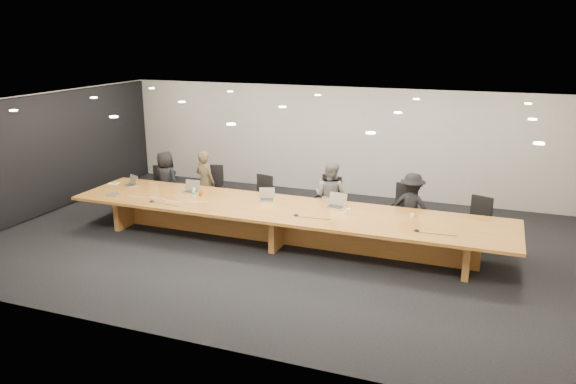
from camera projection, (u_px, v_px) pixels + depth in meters
name	position (u px, v px, depth m)	size (l,w,h in m)	color
ground	(283.00, 243.00, 11.45)	(12.00, 12.00, 0.00)	black
back_wall	(338.00, 141.00, 14.66)	(12.00, 0.02, 2.80)	silver
left_wall_panel	(46.00, 155.00, 13.09)	(0.08, 7.84, 2.74)	black
conference_table	(283.00, 219.00, 11.30)	(9.00, 1.80, 0.75)	#955C20
chair_far_left	(156.00, 187.00, 13.69)	(0.51, 0.51, 1.01)	black
chair_left	(211.00, 190.00, 13.09)	(0.60, 0.60, 1.17)	black
chair_mid_left	(260.00, 197.00, 12.78)	(0.52, 0.52, 1.02)	black
chair_mid_right	(326.00, 202.00, 12.27)	(0.58, 0.58, 1.13)	black
chair_right	(401.00, 211.00, 11.61)	(0.58, 0.58, 1.13)	black
chair_far_right	(476.00, 222.00, 11.09)	(0.53, 0.53, 1.03)	black
person_a	(166.00, 180.00, 13.45)	(0.70, 0.45, 1.42)	black
person_b	(205.00, 182.00, 13.10)	(0.55, 0.36, 1.51)	#403622
person_c	(330.00, 196.00, 12.03)	(0.74, 0.57, 1.51)	#5F5F62
person_d	(412.00, 207.00, 11.46)	(0.91, 0.52, 1.41)	black
laptop_a	(129.00, 181.00, 12.83)	(0.30, 0.22, 0.24)	tan
laptop_b	(190.00, 187.00, 12.27)	(0.34, 0.25, 0.27)	tan
laptop_c	(267.00, 194.00, 11.70)	(0.33, 0.24, 0.26)	tan
laptop_d	(335.00, 201.00, 11.20)	(0.37, 0.27, 0.29)	#BDB290
water_bottle	(194.00, 193.00, 11.90)	(0.07, 0.07, 0.20)	silver
amber_mug	(201.00, 194.00, 12.02)	(0.09, 0.09, 0.11)	brown
paper_cup_near	(348.00, 211.00, 10.90)	(0.08, 0.08, 0.09)	silver
paper_cup_far	(412.00, 216.00, 10.63)	(0.07, 0.07, 0.08)	white
notepad	(114.00, 183.00, 13.02)	(0.22, 0.18, 0.01)	silver
lime_gadget	(115.00, 183.00, 13.02)	(0.14, 0.08, 0.02)	green
av_box	(113.00, 195.00, 12.09)	(0.23, 0.17, 0.03)	#A7A7AB
mic_left	(152.00, 201.00, 11.63)	(0.12, 0.12, 0.03)	black
mic_center	(296.00, 215.00, 10.77)	(0.11, 0.11, 0.03)	black
mic_right	(417.00, 230.00, 9.94)	(0.12, 0.12, 0.03)	black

